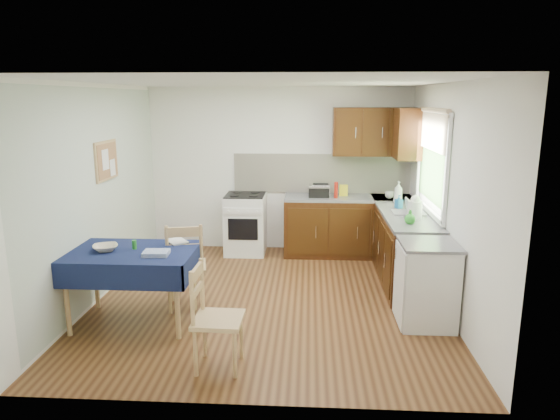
# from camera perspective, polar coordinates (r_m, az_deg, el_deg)

# --- Properties ---
(floor) EXTENTS (4.20, 4.20, 0.00)m
(floor) POSITION_cam_1_polar(r_m,az_deg,el_deg) (6.02, -1.29, -10.12)
(floor) COLOR #472713
(floor) RESTS_ON ground
(ceiling) EXTENTS (4.00, 4.20, 0.02)m
(ceiling) POSITION_cam_1_polar(r_m,az_deg,el_deg) (5.55, -1.43, 14.41)
(ceiling) COLOR silver
(ceiling) RESTS_ON wall_back
(wall_back) EXTENTS (4.00, 0.02, 2.50)m
(wall_back) POSITION_cam_1_polar(r_m,az_deg,el_deg) (7.72, -0.07, 4.62)
(wall_back) COLOR white
(wall_back) RESTS_ON ground
(wall_front) EXTENTS (4.00, 0.02, 2.50)m
(wall_front) POSITION_cam_1_polar(r_m,az_deg,el_deg) (3.63, -4.09, -4.72)
(wall_front) COLOR white
(wall_front) RESTS_ON ground
(wall_left) EXTENTS (0.02, 4.20, 2.50)m
(wall_left) POSITION_cam_1_polar(r_m,az_deg,el_deg) (6.15, -20.28, 1.75)
(wall_left) COLOR silver
(wall_left) RESTS_ON ground
(wall_right) EXTENTS (0.02, 4.20, 2.50)m
(wall_right) POSITION_cam_1_polar(r_m,az_deg,el_deg) (5.84, 18.60, 1.33)
(wall_right) COLOR white
(wall_right) RESTS_ON ground
(base_cabinets) EXTENTS (1.90, 2.30, 0.86)m
(base_cabinets) POSITION_cam_1_polar(r_m,az_deg,el_deg) (7.11, 10.52, -3.07)
(base_cabinets) COLOR black
(base_cabinets) RESTS_ON ground
(worktop_back) EXTENTS (1.90, 0.60, 0.04)m
(worktop_back) POSITION_cam_1_polar(r_m,az_deg,el_deg) (7.50, 7.83, 1.39)
(worktop_back) COLOR slate
(worktop_back) RESTS_ON base_cabinets
(worktop_right) EXTENTS (0.60, 1.70, 0.04)m
(worktop_right) POSITION_cam_1_polar(r_m,az_deg,el_deg) (6.47, 14.34, -0.70)
(worktop_right) COLOR slate
(worktop_right) RESTS_ON base_cabinets
(worktop_corner) EXTENTS (0.60, 0.60, 0.04)m
(worktop_corner) POSITION_cam_1_polar(r_m,az_deg,el_deg) (7.57, 12.74, 1.31)
(worktop_corner) COLOR slate
(worktop_corner) RESTS_ON base_cabinets
(splashback) EXTENTS (2.70, 0.02, 0.60)m
(splashback) POSITION_cam_1_polar(r_m,az_deg,el_deg) (7.70, 4.77, 4.18)
(splashback) COLOR white
(splashback) RESTS_ON wall_back
(upper_cabinets) EXTENTS (1.20, 0.85, 0.70)m
(upper_cabinets) POSITION_cam_1_polar(r_m,az_deg,el_deg) (7.42, 11.76, 8.69)
(upper_cabinets) COLOR black
(upper_cabinets) RESTS_ON wall_back
(stove) EXTENTS (0.60, 0.61, 0.92)m
(stove) POSITION_cam_1_polar(r_m,az_deg,el_deg) (7.63, -3.96, -1.57)
(stove) COLOR white
(stove) RESTS_ON ground
(window) EXTENTS (0.04, 1.48, 1.26)m
(window) POSITION_cam_1_polar(r_m,az_deg,el_deg) (6.45, 17.01, 6.06)
(window) COLOR #2C4F20
(window) RESTS_ON wall_right
(fridge) EXTENTS (0.58, 0.60, 0.89)m
(fridge) POSITION_cam_1_polar(r_m,az_deg,el_deg) (5.47, 16.42, -8.09)
(fridge) COLOR white
(fridge) RESTS_ON ground
(corkboard) EXTENTS (0.04, 0.62, 0.47)m
(corkboard) POSITION_cam_1_polar(r_m,az_deg,el_deg) (6.36, -19.21, 5.36)
(corkboard) COLOR tan
(corkboard) RESTS_ON wall_left
(dining_table) EXTENTS (1.31, 0.89, 0.79)m
(dining_table) POSITION_cam_1_polar(r_m,az_deg,el_deg) (5.41, -16.59, -5.54)
(dining_table) COLOR #0E1539
(dining_table) RESTS_ON ground
(chair_far) EXTENTS (0.53, 0.53, 1.01)m
(chair_far) POSITION_cam_1_polar(r_m,az_deg,el_deg) (5.69, -10.75, -6.00)
(chair_far) COLOR tan
(chair_far) RESTS_ON ground
(chair_near) EXTENTS (0.43, 0.43, 0.95)m
(chair_near) POSITION_cam_1_polar(r_m,az_deg,el_deg) (4.46, -7.68, -11.70)
(chair_near) COLOR tan
(chair_near) RESTS_ON ground
(toaster) EXTENTS (0.27, 0.17, 0.21)m
(toaster) POSITION_cam_1_polar(r_m,az_deg,el_deg) (7.41, 4.66, 2.23)
(toaster) COLOR silver
(toaster) RESTS_ON worktop_back
(sandwich_press) EXTENTS (0.30, 0.26, 0.18)m
(sandwich_press) POSITION_cam_1_polar(r_m,az_deg,el_deg) (7.42, 4.46, 2.19)
(sandwich_press) COLOR black
(sandwich_press) RESTS_ON worktop_back
(sauce_bottle) EXTENTS (0.05, 0.05, 0.24)m
(sauce_bottle) POSITION_cam_1_polar(r_m,az_deg,el_deg) (7.33, 6.42, 2.28)
(sauce_bottle) COLOR red
(sauce_bottle) RESTS_ON worktop_back
(yellow_packet) EXTENTS (0.14, 0.12, 0.16)m
(yellow_packet) POSITION_cam_1_polar(r_m,az_deg,el_deg) (7.53, 7.27, 2.24)
(yellow_packet) COLOR yellow
(yellow_packet) RESTS_ON worktop_back
(dish_rack) EXTENTS (0.40, 0.31, 0.19)m
(dish_rack) POSITION_cam_1_polar(r_m,az_deg,el_deg) (6.53, 14.47, -0.19)
(dish_rack) COLOR #96979C
(dish_rack) RESTS_ON worktop_right
(kettle) EXTENTS (0.17, 0.17, 0.29)m
(kettle) POSITION_cam_1_polar(r_m,az_deg,el_deg) (6.25, 15.17, 0.20)
(kettle) COLOR white
(kettle) RESTS_ON worktop_right
(cup) EXTENTS (0.16, 0.16, 0.10)m
(cup) POSITION_cam_1_polar(r_m,az_deg,el_deg) (7.45, 12.41, 1.69)
(cup) COLOR silver
(cup) RESTS_ON worktop_back
(soap_bottle_a) EXTENTS (0.13, 0.14, 0.31)m
(soap_bottle_a) POSITION_cam_1_polar(r_m,az_deg,el_deg) (7.09, 13.36, 1.96)
(soap_bottle_a) COLOR white
(soap_bottle_a) RESTS_ON worktop_right
(soap_bottle_b) EXTENTS (0.11, 0.11, 0.18)m
(soap_bottle_b) POSITION_cam_1_polar(r_m,az_deg,el_deg) (6.81, 13.42, 0.95)
(soap_bottle_b) COLOR #1B64A0
(soap_bottle_b) RESTS_ON worktop_right
(soap_bottle_c) EXTENTS (0.15, 0.15, 0.17)m
(soap_bottle_c) POSITION_cam_1_polar(r_m,az_deg,el_deg) (5.99, 14.64, -0.77)
(soap_bottle_c) COLOR green
(soap_bottle_c) RESTS_ON worktop_right
(plate_bowl) EXTENTS (0.33, 0.33, 0.06)m
(plate_bowl) POSITION_cam_1_polar(r_m,az_deg,el_deg) (5.45, -19.33, -4.10)
(plate_bowl) COLOR beige
(plate_bowl) RESTS_ON dining_table
(book) EXTENTS (0.29, 0.31, 0.02)m
(book) POSITION_cam_1_polar(r_m,az_deg,el_deg) (5.54, -12.57, -3.66)
(book) COLOR white
(book) RESTS_ON dining_table
(spice_jar) EXTENTS (0.05, 0.05, 0.09)m
(spice_jar) POSITION_cam_1_polar(r_m,az_deg,el_deg) (5.42, -16.31, -3.82)
(spice_jar) COLOR #238227
(spice_jar) RESTS_ON dining_table
(tea_towel) EXTENTS (0.26, 0.21, 0.04)m
(tea_towel) POSITION_cam_1_polar(r_m,az_deg,el_deg) (5.16, -13.98, -4.80)
(tea_towel) COLOR #2A499A
(tea_towel) RESTS_ON dining_table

